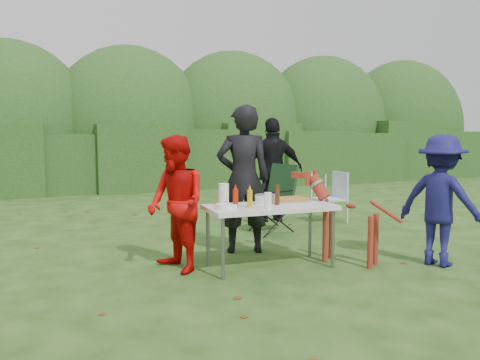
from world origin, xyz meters
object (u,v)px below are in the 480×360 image
object	(u,v)px
folding_table	(270,210)
beer_bottle	(277,195)
dog	(351,220)
lawn_chair	(329,197)
paper_towel_roll	(224,195)
person_cook	(243,179)
child	(441,200)
person_red_jacket	(176,204)
mustard_bottle	(250,199)
person_black_puffy	(273,170)
camping_chair	(271,198)
ketchup_bottle	(236,199)

from	to	relation	value
folding_table	beer_bottle	bearing A→B (deg)	-10.80
dog	beer_bottle	bearing A→B (deg)	42.27
lawn_chair	paper_towel_roll	size ratio (longest dim) A/B	3.39
person_cook	beer_bottle	world-z (taller)	person_cook
lawn_chair	beer_bottle	distance (m)	3.10
child	dog	size ratio (longest dim) A/B	1.39
person_red_jacket	beer_bottle	size ratio (longest dim) A/B	6.52
child	mustard_bottle	bearing A→B (deg)	49.54
child	person_black_puffy	bearing A→B (deg)	-14.89
beer_bottle	lawn_chair	bearing A→B (deg)	48.21
person_red_jacket	camping_chair	bearing A→B (deg)	114.91
child	camping_chair	bearing A→B (deg)	-2.59
lawn_chair	mustard_bottle	size ratio (longest dim) A/B	4.41
folding_table	mustard_bottle	bearing A→B (deg)	-166.18
person_cook	lawn_chair	bearing A→B (deg)	-131.96
person_cook	dog	size ratio (longest dim) A/B	1.72
lawn_chair	person_cook	bearing A→B (deg)	31.79
beer_bottle	mustard_bottle	bearing A→B (deg)	-171.43
folding_table	child	size ratio (longest dim) A/B	0.96
person_cook	camping_chair	size ratio (longest dim) A/B	1.80
lawn_chair	child	bearing A→B (deg)	83.73
person_black_puffy	mustard_bottle	world-z (taller)	person_black_puffy
person_black_puffy	paper_towel_roll	world-z (taller)	person_black_puffy
person_cook	mustard_bottle	xyz separation A→B (m)	(-0.25, -0.87, -0.13)
person_black_puffy	paper_towel_roll	size ratio (longest dim) A/B	6.96
lawn_chair	camping_chair	bearing A→B (deg)	15.88
camping_chair	lawn_chair	world-z (taller)	camping_chair
beer_bottle	paper_towel_roll	xyz separation A→B (m)	(-0.60, 0.17, 0.01)
mustard_bottle	beer_bottle	bearing A→B (deg)	8.57
folding_table	person_black_puffy	bearing A→B (deg)	65.17
ketchup_bottle	beer_bottle	size ratio (longest dim) A/B	0.92
person_cook	camping_chair	world-z (taller)	person_cook
folding_table	person_cook	world-z (taller)	person_cook
camping_chair	mustard_bottle	world-z (taller)	camping_chair
folding_table	camping_chair	xyz separation A→B (m)	(0.84, 1.85, -0.15)
person_cook	person_red_jacket	distance (m)	1.20
folding_table	beer_bottle	world-z (taller)	beer_bottle
mustard_bottle	lawn_chair	bearing A→B (deg)	44.17
person_black_puffy	person_red_jacket	bearing A→B (deg)	54.36
dog	paper_towel_roll	bearing A→B (deg)	40.14
person_red_jacket	camping_chair	size ratio (longest dim) A/B	1.46
child	beer_bottle	xyz separation A→B (m)	(-1.86, 0.60, 0.08)
dog	camping_chair	distance (m)	2.03
person_cook	child	xyz separation A→B (m)	(1.98, -1.41, -0.19)
person_red_jacket	lawn_chair	distance (m)	3.82
person_red_jacket	mustard_bottle	size ratio (longest dim) A/B	7.82
lawn_chair	person_black_puffy	bearing A→B (deg)	-27.56
folding_table	ketchup_bottle	bearing A→B (deg)	-170.41
mustard_bottle	paper_towel_roll	world-z (taller)	paper_towel_roll
camping_chair	beer_bottle	xyz separation A→B (m)	(-0.76, -1.86, 0.32)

